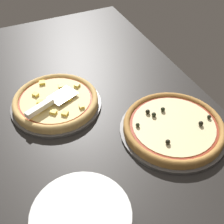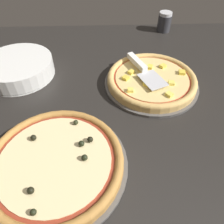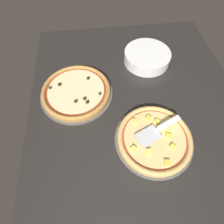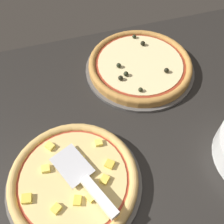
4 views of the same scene
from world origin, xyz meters
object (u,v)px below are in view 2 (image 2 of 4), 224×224
pizza_front (152,79)px  parmesan_shaker (164,22)px  serving_spatula (141,66)px  pizza_back (55,162)px  plate_stack (18,68)px

pizza_front → parmesan_shaker: bearing=-107.1°
pizza_front → parmesan_shaker: size_ratio=3.48×
serving_spatula → parmesan_shaker: size_ratio=2.33×
pizza_front → pizza_back: pizza_back is taller
pizza_back → parmesan_shaker: 86.61cm
plate_stack → pizza_front: bearing=170.7°
pizza_front → pizza_back: (29.56, 32.47, 0.00)cm
pizza_back → parmesan_shaker: (-42.73, -75.31, 1.90)cm
serving_spatula → plate_stack: size_ratio=0.82×
serving_spatula → parmesan_shaker: (-16.81, -38.38, -0.67)cm
pizza_back → plate_stack: 44.86cm
pizza_back → parmesan_shaker: parmesan_shaker is taller
pizza_back → parmesan_shaker: bearing=-119.6°
parmesan_shaker → plate_stack: bearing=29.3°
plate_stack → parmesan_shaker: bearing=-150.7°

